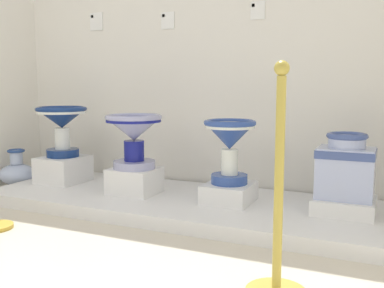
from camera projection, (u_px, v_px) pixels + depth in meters
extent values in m
cube|color=beige|center=(56.00, 283.00, 2.09)|extent=(5.65, 5.34, 0.02)
cube|color=white|center=(211.00, 8.00, 3.61)|extent=(3.85, 0.06, 3.04)
cube|color=white|center=(181.00, 203.00, 3.29)|extent=(2.95, 1.03, 0.09)
cube|color=white|center=(64.00, 169.00, 3.78)|extent=(0.34, 0.38, 0.22)
cylinder|color=navy|center=(63.00, 153.00, 3.76)|extent=(0.27, 0.27, 0.06)
cylinder|color=white|center=(62.00, 138.00, 3.75)|extent=(0.12, 0.12, 0.18)
cone|color=navy|center=(62.00, 119.00, 3.73)|extent=(0.41, 0.41, 0.16)
cylinder|color=white|center=(61.00, 111.00, 3.72)|extent=(0.40, 0.40, 0.03)
torus|color=navy|center=(61.00, 109.00, 3.72)|extent=(0.42, 0.42, 0.04)
cylinder|color=white|center=(61.00, 110.00, 3.72)|extent=(0.29, 0.29, 0.01)
cube|color=white|center=(135.00, 181.00, 3.38)|extent=(0.34, 0.32, 0.19)
cylinder|color=#A1A3CD|center=(134.00, 164.00, 3.37)|extent=(0.32, 0.32, 0.06)
cylinder|color=navy|center=(134.00, 151.00, 3.35)|extent=(0.15, 0.15, 0.15)
cone|color=#A1A3CD|center=(134.00, 129.00, 3.33)|extent=(0.42, 0.42, 0.17)
cylinder|color=navy|center=(134.00, 120.00, 3.32)|extent=(0.41, 0.41, 0.03)
torus|color=#A1A3CD|center=(134.00, 117.00, 3.32)|extent=(0.42, 0.42, 0.04)
cylinder|color=navy|center=(134.00, 118.00, 3.32)|extent=(0.29, 0.29, 0.01)
cube|color=white|center=(229.00, 193.00, 3.14)|extent=(0.32, 0.36, 0.13)
cylinder|color=#2D4A97|center=(229.00, 179.00, 3.13)|extent=(0.25, 0.25, 0.06)
cylinder|color=white|center=(229.00, 162.00, 3.11)|extent=(0.12, 0.12, 0.18)
cone|color=#2D4A97|center=(230.00, 136.00, 3.09)|extent=(0.35, 0.35, 0.18)
cylinder|color=white|center=(230.00, 126.00, 3.08)|extent=(0.34, 0.34, 0.03)
torus|color=#2D4A97|center=(230.00, 123.00, 3.07)|extent=(0.36, 0.36, 0.04)
cylinder|color=white|center=(230.00, 124.00, 3.08)|extent=(0.24, 0.24, 0.01)
cube|color=white|center=(344.00, 205.00, 2.87)|extent=(0.38, 0.36, 0.10)
cube|color=#AEBBE3|center=(345.00, 173.00, 2.84)|extent=(0.34, 0.27, 0.32)
cube|color=#3F528F|center=(346.00, 153.00, 2.82)|extent=(0.35, 0.28, 0.05)
cylinder|color=#AEBBE3|center=(347.00, 142.00, 2.81)|extent=(0.23, 0.23, 0.08)
torus|color=#3F528F|center=(347.00, 136.00, 2.81)|extent=(0.25, 0.25, 0.04)
cube|color=white|center=(96.00, 22.00, 4.03)|extent=(0.13, 0.01, 0.16)
cube|color=slate|center=(92.00, 16.00, 4.04)|extent=(0.02, 0.01, 0.02)
cube|color=white|center=(168.00, 21.00, 3.74)|extent=(0.12, 0.01, 0.14)
cube|color=slate|center=(164.00, 16.00, 3.75)|extent=(0.02, 0.01, 0.02)
cube|color=white|center=(258.00, 10.00, 3.41)|extent=(0.11, 0.01, 0.13)
cube|color=slate|center=(253.00, 5.00, 3.42)|extent=(0.02, 0.01, 0.02)
cylinder|color=navy|center=(18.00, 186.00, 3.98)|extent=(0.18, 0.18, 0.03)
ellipsoid|color=silver|center=(17.00, 174.00, 3.97)|extent=(0.31, 0.31, 0.18)
cylinder|color=silver|center=(16.00, 157.00, 3.95)|extent=(0.11, 0.11, 0.12)
torus|color=navy|center=(16.00, 151.00, 3.94)|extent=(0.15, 0.15, 0.02)
cylinder|color=gold|center=(279.00, 186.00, 1.88)|extent=(0.04, 0.04, 0.92)
sphere|color=gold|center=(282.00, 68.00, 1.82)|extent=(0.06, 0.06, 0.06)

